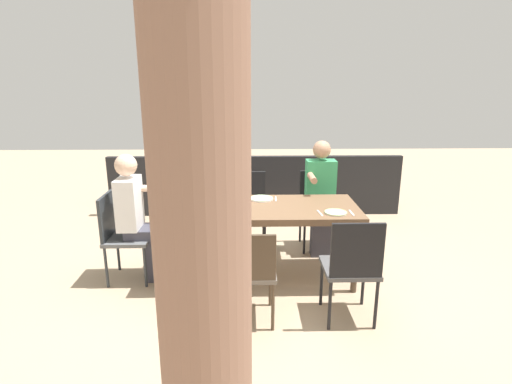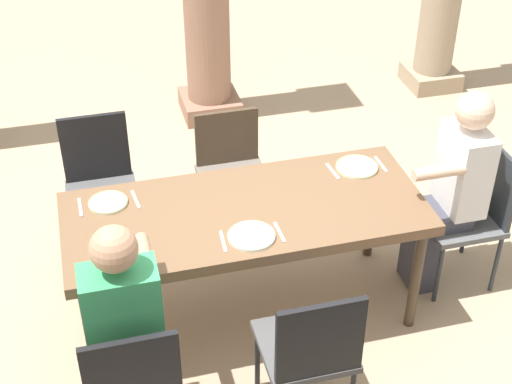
{
  "view_description": "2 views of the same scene",
  "coord_description": "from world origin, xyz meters",
  "views": [
    {
      "loc": [
        0.12,
        3.86,
        2.0
      ],
      "look_at": [
        0.04,
        -0.06,
        0.9
      ],
      "focal_mm": 28.46,
      "sensor_mm": 36.0,
      "label": 1
    },
    {
      "loc": [
        -0.77,
        -3.19,
        3.2
      ],
      "look_at": [
        0.08,
        0.07,
        0.82
      ],
      "focal_mm": 52.96,
      "sensor_mm": 36.0,
      "label": 2
    }
  ],
  "objects": [
    {
      "name": "stone_column_centre",
      "position": [
        0.29,
        2.45,
        1.41
      ],
      "size": [
        0.48,
        0.48,
        2.86
      ],
      "color": "#936B56",
      "rests_on": "ground"
    },
    {
      "name": "diner_woman_green",
      "position": [
        1.23,
        -0.0,
        0.7
      ],
      "size": [
        0.5,
        0.35,
        1.31
      ],
      "color": "#3F3F4C",
      "rests_on": "ground"
    },
    {
      "name": "chair_head_east",
      "position": [
        1.41,
        0.0,
        0.52
      ],
      "size": [
        0.44,
        0.44,
        0.9
      ],
      "color": "#5B5E61",
      "rests_on": "ground"
    },
    {
      "name": "spoon_0",
      "position": [
        -0.56,
        0.24,
        0.78
      ],
      "size": [
        0.04,
        0.17,
        0.01
      ],
      "primitive_type": "cube",
      "rotation": [
        0.0,
        0.0,
        0.12
      ],
      "color": "silver",
      "rests_on": "dining_table"
    },
    {
      "name": "dining_table",
      "position": [
        0.0,
        0.0,
        0.71
      ],
      "size": [
        1.97,
        0.82,
        0.77
      ],
      "color": "brown",
      "rests_on": "ground"
    },
    {
      "name": "spoon_2",
      "position": [
        0.88,
        0.22,
        0.78
      ],
      "size": [
        0.02,
        0.17,
        0.01
      ],
      "primitive_type": "cube",
      "rotation": [
        0.0,
        0.0,
        0.03
      ],
      "color": "silver",
      "rests_on": "dining_table"
    },
    {
      "name": "fork_0",
      "position": [
        -0.86,
        0.24,
        0.78
      ],
      "size": [
        0.02,
        0.17,
        0.01
      ],
      "primitive_type": "cube",
      "rotation": [
        0.0,
        0.0,
        0.02
      ],
      "color": "silver",
      "rests_on": "dining_table"
    },
    {
      "name": "plate_0",
      "position": [
        -0.71,
        0.24,
        0.78
      ],
      "size": [
        0.22,
        0.22,
        0.02
      ],
      "color": "silver",
      "rests_on": "dining_table"
    },
    {
      "name": "chair_west_south",
      "position": [
        -0.73,
        -0.84,
        0.52
      ],
      "size": [
        0.44,
        0.44,
        0.92
      ],
      "color": "#4F4F50",
      "rests_on": "ground"
    },
    {
      "name": "ground_plane",
      "position": [
        0.0,
        0.0,
        0.0
      ],
      "size": [
        16.0,
        16.0,
        0.0
      ],
      "primitive_type": "plane",
      "color": "tan"
    },
    {
      "name": "chair_mid_north",
      "position": [
        0.11,
        0.83,
        0.5
      ],
      "size": [
        0.44,
        0.44,
        0.85
      ],
      "color": "#6A6158",
      "rests_on": "ground"
    },
    {
      "name": "fork_2",
      "position": [
        0.58,
        0.22,
        0.78
      ],
      "size": [
        0.03,
        0.17,
        0.01
      ],
      "primitive_type": "cube",
      "rotation": [
        0.0,
        0.0,
        0.09
      ],
      "color": "silver",
      "rests_on": "dining_table"
    },
    {
      "name": "fork_1",
      "position": [
        -0.18,
        -0.25,
        0.78
      ],
      "size": [
        0.03,
        0.17,
        0.01
      ],
      "primitive_type": "cube",
      "rotation": [
        0.0,
        0.0,
        -0.06
      ],
      "color": "silver",
      "rests_on": "dining_table"
    },
    {
      "name": "chair_west_north",
      "position": [
        -0.73,
        0.84,
        0.54
      ],
      "size": [
        0.44,
        0.44,
        0.93
      ],
      "color": "#4F4F50",
      "rests_on": "ground"
    },
    {
      "name": "patio_railing",
      "position": [
        0.0,
        -2.04,
        0.45
      ],
      "size": [
        4.37,
        0.1,
        0.9
      ],
      "primitive_type": "cube",
      "color": "black",
      "rests_on": "ground"
    },
    {
      "name": "spoon_1",
      "position": [
        0.12,
        -0.25,
        0.78
      ],
      "size": [
        0.02,
        0.17,
        0.01
      ],
      "primitive_type": "cube",
      "rotation": [
        0.0,
        0.0,
        0.03
      ],
      "color": "silver",
      "rests_on": "dining_table"
    },
    {
      "name": "plate_2",
      "position": [
        0.73,
        0.22,
        0.78
      ],
      "size": [
        0.25,
        0.25,
        0.02
      ],
      "color": "silver",
      "rests_on": "dining_table"
    },
    {
      "name": "chair_mid_south",
      "position": [
        0.11,
        -0.83,
        0.53
      ],
      "size": [
        0.44,
        0.44,
        0.91
      ],
      "color": "#4F4F50",
      "rests_on": "ground"
    },
    {
      "name": "plate_1",
      "position": [
        -0.03,
        -0.25,
        0.78
      ],
      "size": [
        0.25,
        0.25,
        0.02
      ],
      "color": "white",
      "rests_on": "dining_table"
    },
    {
      "name": "diner_man_white",
      "position": [
        -0.73,
        -0.66,
        0.71
      ],
      "size": [
        0.35,
        0.49,
        1.32
      ],
      "color": "#3F3F4C",
      "rests_on": "ground"
    }
  ]
}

